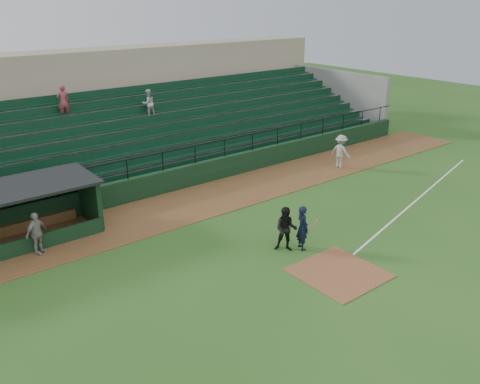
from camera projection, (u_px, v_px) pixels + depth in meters
ground at (319, 262)px, 19.23m from camera, size 90.00×90.00×0.00m
warning_track at (204, 200)px, 25.08m from camera, size 40.00×4.00×0.03m
home_plate_dirt at (339, 273)px, 18.49m from camera, size 3.00×3.00×0.03m
foul_line at (412, 204)px, 24.70m from camera, size 17.49×4.44×0.01m
stadium_structure at (125, 125)px, 30.42m from camera, size 38.00×13.08×6.40m
batter_at_plate at (303, 228)px, 19.97m from camera, size 1.11×0.79×1.89m
umpire at (286, 229)px, 19.84m from camera, size 1.14×1.15×1.87m
runner at (341, 151)px, 29.53m from camera, size 0.88×1.37×2.00m
dugout_player_a at (37, 233)px, 19.54m from camera, size 1.12×0.87×1.77m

